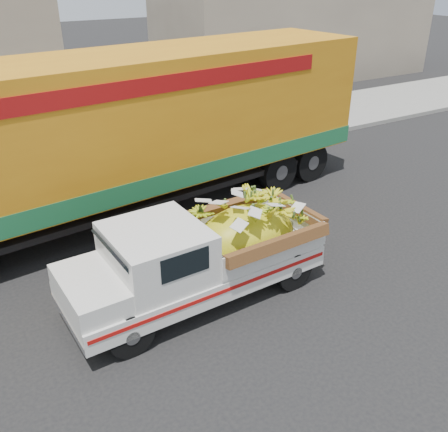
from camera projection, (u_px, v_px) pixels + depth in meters
ground at (212, 318)px, 8.69m from camera, size 100.00×100.00×0.00m
curb at (90, 181)px, 13.95m from camera, size 60.00×0.25×0.15m
sidewalk at (70, 158)px, 15.56m from camera, size 60.00×4.00×0.14m
building_right at (295, 16)px, 25.88m from camera, size 14.00×6.00×6.00m
pickup_truck at (212, 251)px, 9.00m from camera, size 4.75×1.91×1.64m
semi_trailer at (140, 128)px, 11.44m from camera, size 12.04×3.80×3.80m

